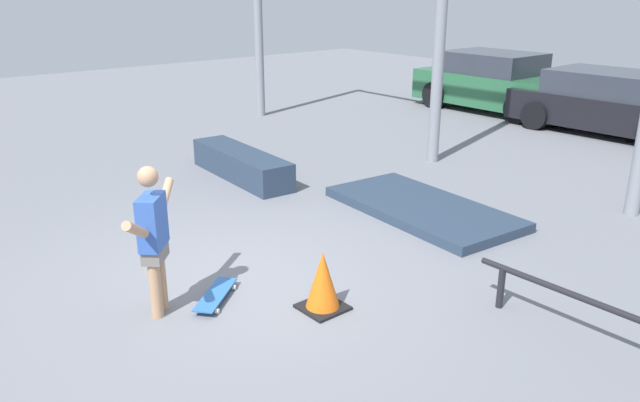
{
  "coord_description": "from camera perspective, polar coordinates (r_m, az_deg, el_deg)",
  "views": [
    {
      "loc": [
        5.24,
        -3.13,
        3.05
      ],
      "look_at": [
        0.04,
        1.24,
        0.67
      ],
      "focal_mm": 35.0,
      "sensor_mm": 36.0,
      "label": 1
    }
  ],
  "objects": [
    {
      "name": "ground_plane",
      "position": [
        6.82,
        -8.26,
        -7.44
      ],
      "size": [
        36.0,
        36.0,
        0.0
      ],
      "primitive_type": "plane",
      "color": "slate"
    },
    {
      "name": "parked_car_black",
      "position": [
        14.74,
        24.99,
        8.09
      ],
      "size": [
        4.05,
        2.04,
        1.3
      ],
      "rotation": [
        0.0,
        0.0,
        0.03
      ],
      "color": "black",
      "rests_on": "ground_plane"
    },
    {
      "name": "parked_car_green",
      "position": [
        16.4,
        15.76,
        10.36
      ],
      "size": [
        4.01,
        2.01,
        1.43
      ],
      "rotation": [
        0.0,
        0.0,
        -0.01
      ],
      "color": "#28603D",
      "rests_on": "ground_plane"
    },
    {
      "name": "traffic_cone",
      "position": [
        6.12,
        0.26,
        -7.36
      ],
      "size": [
        0.42,
        0.42,
        0.61
      ],
      "color": "black",
      "rests_on": "ground_plane"
    },
    {
      "name": "skateboarder",
      "position": [
        6.04,
        -15.0,
        -2.99
      ],
      "size": [
        1.01,
        0.96,
        1.49
      ],
      "rotation": [
        0.0,
        0.0,
        -0.75
      ],
      "color": "tan",
      "rests_on": "ground_plane"
    },
    {
      "name": "skateboard",
      "position": [
        6.47,
        -9.53,
        -8.45
      ],
      "size": [
        0.64,
        0.72,
        0.08
      ],
      "rotation": [
        0.0,
        0.0,
        -0.89
      ],
      "color": "#2D66B2",
      "rests_on": "ground_plane"
    },
    {
      "name": "grind_rail",
      "position": [
        5.95,
        24.87,
        -9.5
      ],
      "size": [
        2.58,
        0.08,
        0.46
      ],
      "rotation": [
        0.0,
        0.0,
        0.01
      ],
      "color": "black",
      "rests_on": "ground_plane"
    },
    {
      "name": "grind_box",
      "position": [
        10.35,
        -7.21,
        3.35
      ],
      "size": [
        2.42,
        0.76,
        0.46
      ],
      "primitive_type": "cube",
      "rotation": [
        0.0,
        0.0,
        -0.08
      ],
      "color": "#28384C",
      "rests_on": "ground_plane"
    },
    {
      "name": "manual_pad",
      "position": [
        8.84,
        9.33,
        -0.65
      ],
      "size": [
        2.88,
        1.61,
        0.13
      ],
      "primitive_type": "cube",
      "rotation": [
        0.0,
        0.0,
        -0.09
      ],
      "color": "#28384C",
      "rests_on": "ground_plane"
    }
  ]
}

